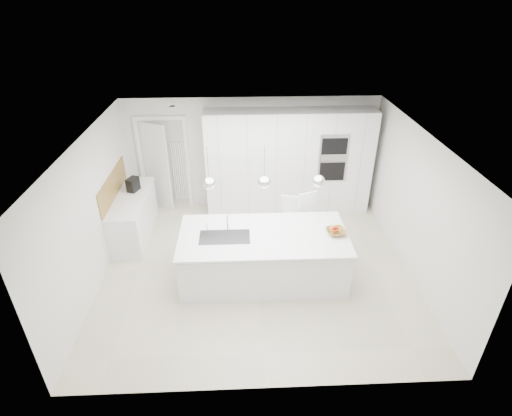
{
  "coord_description": "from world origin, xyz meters",
  "views": [
    {
      "loc": [
        -0.27,
        -5.83,
        4.63
      ],
      "look_at": [
        0.0,
        0.3,
        1.1
      ],
      "focal_mm": 28.0,
      "sensor_mm": 36.0,
      "label": 1
    }
  ],
  "objects_px": {
    "island_base": "(263,259)",
    "espresso_machine": "(133,184)",
    "bar_stool_right": "(307,225)",
    "bar_stool_left": "(290,224)",
    "fruit_bowl": "(336,232)"
  },
  "relations": [
    {
      "from": "fruit_bowl",
      "to": "bar_stool_left",
      "type": "xyz_separation_m",
      "value": [
        -0.66,
        0.91,
        -0.4
      ]
    },
    {
      "from": "fruit_bowl",
      "to": "bar_stool_right",
      "type": "relative_size",
      "value": 0.27
    },
    {
      "from": "island_base",
      "to": "bar_stool_right",
      "type": "height_order",
      "value": "bar_stool_right"
    },
    {
      "from": "island_base",
      "to": "bar_stool_left",
      "type": "bearing_deg",
      "value": 58.51
    },
    {
      "from": "island_base",
      "to": "fruit_bowl",
      "type": "bearing_deg",
      "value": 0.59
    },
    {
      "from": "island_base",
      "to": "bar_stool_right",
      "type": "xyz_separation_m",
      "value": [
        0.88,
        0.8,
        0.16
      ]
    },
    {
      "from": "fruit_bowl",
      "to": "espresso_machine",
      "type": "bearing_deg",
      "value": 154.9
    },
    {
      "from": "fruit_bowl",
      "to": "espresso_machine",
      "type": "xyz_separation_m",
      "value": [
        -3.75,
        1.76,
        0.1
      ]
    },
    {
      "from": "espresso_machine",
      "to": "bar_stool_right",
      "type": "height_order",
      "value": "bar_stool_right"
    },
    {
      "from": "island_base",
      "to": "espresso_machine",
      "type": "height_order",
      "value": "espresso_machine"
    },
    {
      "from": "fruit_bowl",
      "to": "bar_stool_left",
      "type": "relative_size",
      "value": 0.3
    },
    {
      "from": "fruit_bowl",
      "to": "bar_stool_left",
      "type": "height_order",
      "value": "bar_stool_left"
    },
    {
      "from": "espresso_machine",
      "to": "bar_stool_right",
      "type": "relative_size",
      "value": 0.23
    },
    {
      "from": "island_base",
      "to": "fruit_bowl",
      "type": "height_order",
      "value": "fruit_bowl"
    },
    {
      "from": "bar_stool_right",
      "to": "fruit_bowl",
      "type": "bearing_deg",
      "value": -86.55
    }
  ]
}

